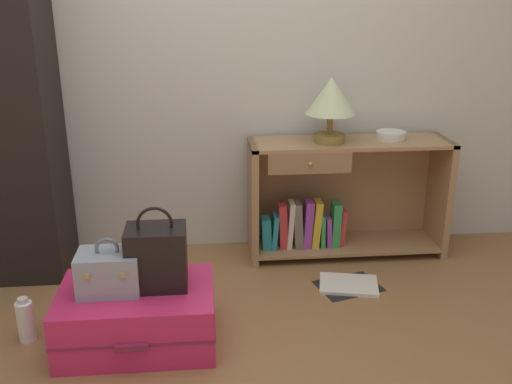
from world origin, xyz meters
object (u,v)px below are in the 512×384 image
at_px(bowl, 391,135).
at_px(bottle, 26,321).
at_px(table_lamp, 331,99).
at_px(open_book_on_floor, 349,285).
at_px(suitcase_large, 138,316).
at_px(train_case, 109,272).
at_px(handbag, 157,256).
at_px(bookshelf, 337,200).

distance_m(bowl, bottle, 2.21).
relative_size(table_lamp, open_book_on_floor, 0.96).
bearing_deg(table_lamp, open_book_on_floor, -83.20).
height_order(suitcase_large, train_case, train_case).
bearing_deg(suitcase_large, bowl, 31.67).
relative_size(bottle, open_book_on_floor, 0.56).
bearing_deg(handbag, suitcase_large, -161.23).
height_order(suitcase_large, handbag, handbag).
relative_size(table_lamp, train_case, 1.37).
bearing_deg(handbag, bowl, 32.53).
relative_size(bowl, train_case, 0.64).
height_order(bookshelf, handbag, bookshelf).
bearing_deg(bookshelf, open_book_on_floor, -92.64).
xyz_separation_m(bookshelf, bottle, (-1.64, -0.82, -0.24)).
bearing_deg(table_lamp, train_case, -144.06).
height_order(bookshelf, bottle, bookshelf).
height_order(table_lamp, handbag, table_lamp).
xyz_separation_m(bowl, open_book_on_floor, (-0.33, -0.46, -0.73)).
distance_m(handbag, bottle, 0.70).
bearing_deg(suitcase_large, train_case, 179.71).
relative_size(suitcase_large, handbag, 1.84).
relative_size(handbag, bottle, 1.75).
distance_m(bookshelf, bowl, 0.50).
xyz_separation_m(table_lamp, open_book_on_floor, (0.05, -0.42, -0.95)).
bearing_deg(bookshelf, suitcase_large, -141.93).
xyz_separation_m(bookshelf, table_lamp, (-0.07, -0.04, 0.62)).
xyz_separation_m(bookshelf, suitcase_large, (-1.12, -0.88, -0.21)).
bearing_deg(bottle, suitcase_large, -6.78).
xyz_separation_m(bookshelf, bowl, (0.31, 0.00, 0.39)).
height_order(bookshelf, suitcase_large, bookshelf).
xyz_separation_m(suitcase_large, train_case, (-0.11, 0.00, 0.23)).
distance_m(table_lamp, bowl, 0.44).
distance_m(suitcase_large, train_case, 0.26).
bearing_deg(table_lamp, bottle, -153.61).
height_order(bookshelf, bowl, bowl).
height_order(bottle, open_book_on_floor, bottle).
relative_size(table_lamp, handbag, 0.97).
xyz_separation_m(handbag, open_book_on_floor, (1.00, 0.39, -0.41)).
bearing_deg(suitcase_large, bottle, 173.22).
distance_m(bookshelf, train_case, 1.51).
xyz_separation_m(handbag, bottle, (-0.62, 0.03, -0.31)).
bearing_deg(table_lamp, suitcase_large, -141.30).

